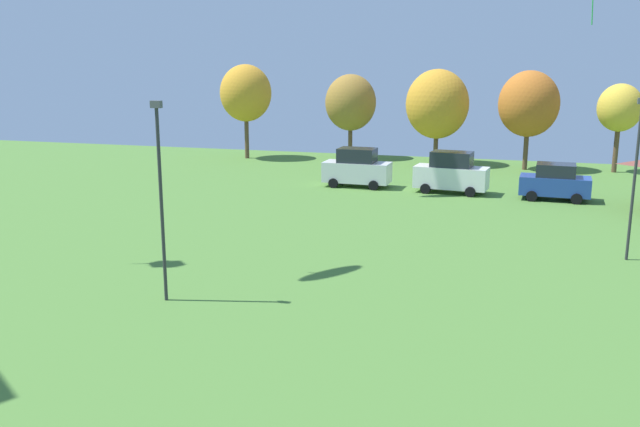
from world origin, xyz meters
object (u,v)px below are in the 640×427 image
object	(u,v)px
treeline_tree_0	(246,93)
treeline_tree_3	(529,104)
treeline_tree_2	(437,104)
treeline_tree_4	(620,108)
light_post_0	(635,171)
parked_car_third_from_left	(555,182)
treeline_tree_1	(351,103)
parked_car_second_from_left	(451,173)
parked_car_leftmost	(357,168)
light_post_1	(161,192)

from	to	relation	value
treeline_tree_0	treeline_tree_3	bearing A→B (deg)	0.50
treeline_tree_2	treeline_tree_4	world-z (taller)	treeline_tree_2
light_post_0	treeline_tree_4	distance (m)	24.88
parked_car_third_from_left	treeline_tree_2	bearing A→B (deg)	127.61
treeline_tree_1	treeline_tree_2	world-z (taller)	treeline_tree_2
treeline_tree_0	treeline_tree_2	world-z (taller)	treeline_tree_0
parked_car_second_from_left	treeline_tree_0	size ratio (longest dim) A/B	0.59
light_post_0	treeline_tree_2	size ratio (longest dim) A/B	0.89
parked_car_second_from_left	treeline_tree_0	bearing A→B (deg)	155.35
parked_car_leftmost	parked_car_third_from_left	size ratio (longest dim) A/B	1.07
parked_car_second_from_left	treeline_tree_3	distance (m)	12.67
treeline_tree_0	parked_car_second_from_left	bearing A→B (deg)	-30.86
treeline_tree_2	light_post_1	bearing A→B (deg)	-98.11
treeline_tree_0	treeline_tree_3	xyz separation A→B (m)	(22.98, 0.20, -0.51)
treeline_tree_2	treeline_tree_0	bearing A→B (deg)	-176.39
parked_car_leftmost	treeline_tree_4	size ratio (longest dim) A/B	0.67
treeline_tree_1	treeline_tree_0	bearing A→B (deg)	-162.48
treeline_tree_1	light_post_1	bearing A→B (deg)	-86.00
treeline_tree_1	parked_car_leftmost	bearing A→B (deg)	-74.05
parked_car_second_from_left	treeline_tree_2	xyz separation A→B (m)	(-2.48, 12.06, 3.55)
light_post_0	treeline_tree_3	xyz separation A→B (m)	(-4.17, 24.15, 1.24)
treeline_tree_3	parked_car_second_from_left	bearing A→B (deg)	-111.75
light_post_0	treeline_tree_0	size ratio (longest dim) A/B	0.85
parked_car_second_from_left	parked_car_leftmost	bearing A→B (deg)	-177.74
parked_car_leftmost	parked_car_second_from_left	bearing A→B (deg)	-2.55
treeline_tree_4	parked_car_second_from_left	bearing A→B (deg)	-132.71
light_post_1	treeline_tree_1	bearing A→B (deg)	94.00
treeline_tree_1	treeline_tree_4	world-z (taller)	treeline_tree_1
treeline_tree_0	treeline_tree_1	xyz separation A→B (m)	(8.48, 2.68, -0.80)
parked_car_leftmost	treeline_tree_1	distance (m)	14.26
treeline_tree_1	treeline_tree_2	bearing A→B (deg)	-12.49
treeline_tree_2	treeline_tree_4	distance (m)	13.43
light_post_1	treeline_tree_4	world-z (taller)	light_post_1
parked_car_second_from_left	parked_car_third_from_left	size ratio (longest dim) A/B	1.13
parked_car_leftmost	treeline_tree_2	bearing A→B (deg)	73.61
parked_car_leftmost	treeline_tree_4	distance (m)	20.91
treeline_tree_2	parked_car_third_from_left	bearing A→B (deg)	-55.21
treeline_tree_1	treeline_tree_4	distance (m)	21.04
treeline_tree_2	light_post_0	bearing A→B (deg)	-65.95
parked_car_third_from_left	treeline_tree_2	distance (m)	15.68
parked_car_second_from_left	light_post_0	size ratio (longest dim) A/B	0.70
parked_car_leftmost	light_post_0	world-z (taller)	light_post_0
parked_car_third_from_left	light_post_0	bearing A→B (deg)	-76.07
light_post_1	treeline_tree_2	distance (m)	35.26
parked_car_third_from_left	treeline_tree_4	bearing A→B (deg)	71.77
light_post_0	light_post_1	bearing A→B (deg)	-148.35
parked_car_second_from_left	light_post_0	bearing A→B (deg)	-49.93
parked_car_second_from_left	treeline_tree_0	world-z (taller)	treeline_tree_0
treeline_tree_0	treeline_tree_3	world-z (taller)	treeline_tree_0
treeline_tree_1	light_post_0	bearing A→B (deg)	-54.96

